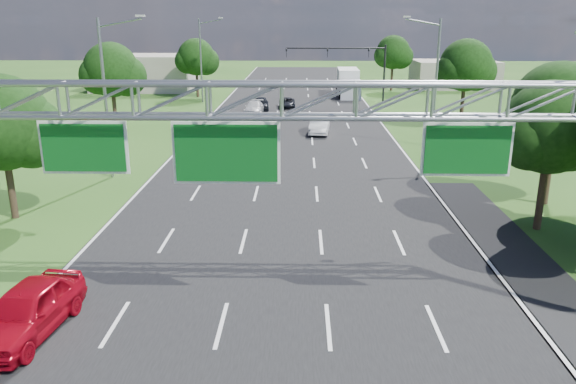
{
  "coord_description": "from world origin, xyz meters",
  "views": [
    {
      "loc": [
        0.84,
        -5.18,
        9.85
      ],
      "look_at": [
        0.35,
        15.97,
        3.35
      ],
      "focal_mm": 35.0,
      "sensor_mm": 36.0,
      "label": 1
    }
  ],
  "objects_px": {
    "sign_gantry": "(285,120)",
    "red_coupe": "(27,310)",
    "traffic_signal": "(356,60)",
    "box_truck": "(348,83)"
  },
  "relations": [
    {
      "from": "sign_gantry",
      "to": "red_coupe",
      "type": "xyz_separation_m",
      "value": [
        -8.33,
        -1.12,
        -6.05
      ]
    },
    {
      "from": "traffic_signal",
      "to": "red_coupe",
      "type": "xyz_separation_m",
      "value": [
        -15.48,
        -54.13,
        -4.33
      ]
    },
    {
      "from": "sign_gantry",
      "to": "traffic_signal",
      "type": "height_order",
      "value": "sign_gantry"
    },
    {
      "from": "red_coupe",
      "to": "sign_gantry",
      "type": "bearing_deg",
      "value": 14.16
    },
    {
      "from": "sign_gantry",
      "to": "traffic_signal",
      "type": "relative_size",
      "value": 1.92
    },
    {
      "from": "traffic_signal",
      "to": "box_truck",
      "type": "height_order",
      "value": "traffic_signal"
    },
    {
      "from": "sign_gantry",
      "to": "box_truck",
      "type": "height_order",
      "value": "sign_gantry"
    },
    {
      "from": "sign_gantry",
      "to": "red_coupe",
      "type": "bearing_deg",
      "value": -172.32
    },
    {
      "from": "traffic_signal",
      "to": "red_coupe",
      "type": "distance_m",
      "value": 56.46
    },
    {
      "from": "box_truck",
      "to": "traffic_signal",
      "type": "bearing_deg",
      "value": -86.59
    }
  ]
}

